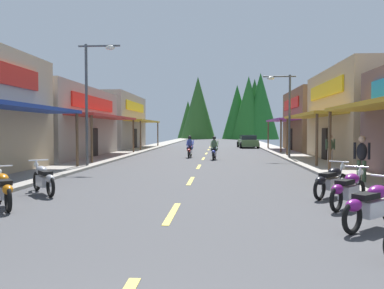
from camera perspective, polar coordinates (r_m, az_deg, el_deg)
The scene contains 20 objects.
ground at distance 35.95m, azimuth 2.34°, elevation -1.06°, with size 10.84×98.16×0.10m, color #424244.
sidewalk_left at distance 36.74m, azimuth -7.98°, elevation -0.83°, with size 2.32×98.16×0.12m, color gray.
sidewalk_right at distance 36.34m, azimuth 12.78°, elevation -0.90°, with size 2.32×98.16×0.12m, color #9E9991.
centerline_dashes at distance 38.13m, azimuth 2.45°, elevation -0.79°, with size 0.16×72.44×0.01m.
storefront_left_middle at distance 29.75m, azimuth -22.18°, elevation 2.98°, with size 10.49×12.19×4.95m.
storefront_left_far at distance 41.74m, azimuth -13.29°, elevation 3.28°, with size 9.11×11.42×5.64m.
storefront_right_far at distance 37.90m, azimuth 21.02°, elevation 3.30°, with size 10.59×9.72×5.63m.
streetlamp_left at distance 20.86m, azimuth -14.51°, elevation 8.15°, with size 2.20×0.30×6.43m.
streetlamp_right at distance 26.81m, azimuth 13.51°, elevation 5.92°, with size 2.20×0.30×5.68m.
motorcycle_parked_right_1 at distance 8.62m, azimuth 25.08°, elevation -8.05°, with size 1.67×1.49×1.04m.
motorcycle_parked_right_2 at distance 10.62m, azimuth 22.15°, elevation -6.09°, with size 1.44×1.71×1.04m.
motorcycle_parked_right_3 at distance 12.11m, azimuth 19.90°, elevation -5.05°, with size 1.47×1.69×1.04m.
motorcycle_parked_left_2 at distance 10.98m, azimuth -26.15°, elevation -5.88°, with size 1.40×1.75×1.04m.
motorcycle_parked_left_3 at distance 12.77m, azimuth -21.14°, elevation -4.70°, with size 1.47×1.69×1.04m.
rider_cruising_lead at distance 25.67m, azimuth 3.32°, elevation -0.79°, with size 0.60×2.14×1.57m.
rider_cruising_trailing at distance 27.57m, azimuth -0.33°, elevation -0.58°, with size 0.60×2.14×1.57m.
pedestrian_by_shop at distance 15.06m, azimuth 23.85°, elevation -1.63°, with size 0.50×0.41×1.77m.
pedestrian_waiting at distance 22.37m, azimuth 19.80°, elevation -0.46°, with size 0.55×0.34×1.72m.
parked_car_curbside at distance 43.04m, azimuth 8.27°, elevation 0.44°, with size 2.27×4.40×1.40m.
treeline_backdrop at distance 84.25m, azimuth 6.74°, elevation 5.19°, with size 22.18×13.18×13.97m.
Camera 1 is at (1.12, -1.79, 1.99)m, focal length 36.00 mm.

